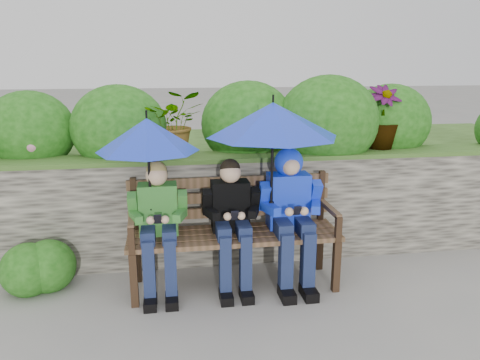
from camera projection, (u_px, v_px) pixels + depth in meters
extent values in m
plane|color=gray|center=(242.00, 293.00, 3.92)|extent=(60.00, 60.00, 0.00)
cube|color=#37352F|center=(230.00, 209.00, 4.51)|extent=(8.00, 0.40, 1.00)
cube|color=#314A17|center=(229.00, 157.00, 4.38)|extent=(8.00, 0.42, 0.04)
cube|color=#314A17|center=(217.00, 180.00, 5.66)|extent=(8.00, 2.00, 0.96)
ellipsoid|color=#174C0F|center=(30.00, 131.00, 4.38)|extent=(0.83, 0.66, 0.75)
ellipsoid|color=#174C0F|center=(119.00, 128.00, 4.42)|extent=(0.90, 0.72, 0.81)
ellipsoid|color=#174C0F|center=(248.00, 123.00, 4.66)|extent=(0.93, 0.75, 0.84)
ellipsoid|color=#174C0F|center=(328.00, 122.00, 4.58)|extent=(1.01, 0.81, 0.91)
ellipsoid|color=#174C0F|center=(389.00, 122.00, 4.89)|extent=(0.88, 0.70, 0.79)
sphere|color=#CC7D9A|center=(32.00, 145.00, 4.18)|extent=(0.14, 0.14, 0.14)
sphere|color=#CC7D9A|center=(249.00, 140.00, 4.47)|extent=(0.14, 0.14, 0.14)
sphere|color=#CC7D9A|center=(403.00, 136.00, 4.71)|extent=(0.14, 0.14, 0.14)
imported|color=#174C0F|center=(175.00, 123.00, 4.33)|extent=(0.54, 0.46, 0.60)
imported|color=#174C0F|center=(382.00, 117.00, 4.63)|extent=(0.35, 0.35, 0.62)
sphere|color=#174C0F|center=(48.00, 266.00, 3.97)|extent=(0.46, 0.46, 0.46)
sphere|color=#174C0F|center=(28.00, 270.00, 3.89)|extent=(0.46, 0.46, 0.46)
cube|color=black|center=(134.00, 281.00, 3.65)|extent=(0.06, 0.06, 0.44)
cube|color=black|center=(137.00, 258.00, 4.07)|extent=(0.06, 0.06, 0.44)
cube|color=black|center=(336.00, 267.00, 3.89)|extent=(0.06, 0.06, 0.44)
cube|color=black|center=(319.00, 246.00, 4.32)|extent=(0.06, 0.06, 0.44)
cube|color=brown|center=(238.00, 244.00, 3.74)|extent=(1.77, 0.10, 0.04)
cube|color=brown|center=(235.00, 238.00, 3.86)|extent=(1.77, 0.10, 0.04)
cube|color=brown|center=(233.00, 233.00, 3.99)|extent=(1.77, 0.10, 0.04)
cube|color=brown|center=(231.00, 227.00, 4.11)|extent=(1.77, 0.10, 0.04)
cube|color=black|center=(134.00, 206.00, 3.97)|extent=(0.05, 0.05, 0.49)
cube|color=brown|center=(133.00, 218.00, 3.75)|extent=(0.05, 0.46, 0.04)
cube|color=black|center=(131.00, 241.00, 3.56)|extent=(0.05, 0.05, 0.22)
cube|color=black|center=(321.00, 197.00, 4.22)|extent=(0.05, 0.05, 0.49)
cube|color=brown|center=(330.00, 209.00, 4.00)|extent=(0.05, 0.46, 0.04)
cube|color=black|center=(338.00, 229.00, 3.81)|extent=(0.05, 0.05, 0.22)
cube|color=brown|center=(230.00, 212.00, 4.13)|extent=(1.77, 0.03, 0.09)
cube|color=brown|center=(230.00, 197.00, 4.10)|extent=(1.77, 0.03, 0.09)
cube|color=brown|center=(230.00, 182.00, 4.06)|extent=(1.77, 0.03, 0.09)
cube|color=#1F8123|center=(158.00, 209.00, 3.87)|extent=(0.32, 0.19, 0.43)
sphere|color=#DDB189|center=(157.00, 175.00, 3.77)|extent=(0.18, 0.18, 0.18)
sphere|color=#A08845|center=(156.00, 171.00, 3.78)|extent=(0.17, 0.17, 0.17)
cube|color=#121645|center=(148.00, 234.00, 3.75)|extent=(0.11, 0.30, 0.11)
cube|color=#121645|center=(149.00, 273.00, 3.68)|extent=(0.09, 0.10, 0.54)
cube|color=black|center=(150.00, 303.00, 3.68)|extent=(0.10, 0.20, 0.07)
cube|color=#121645|center=(169.00, 233.00, 3.78)|extent=(0.11, 0.30, 0.11)
cube|color=#121645|center=(171.00, 271.00, 3.70)|extent=(0.09, 0.10, 0.54)
cube|color=black|center=(172.00, 301.00, 3.70)|extent=(0.10, 0.20, 0.07)
cube|color=#1F8123|center=(133.00, 205.00, 3.78)|extent=(0.07, 0.17, 0.24)
cube|color=#1F8123|center=(136.00, 218.00, 3.68)|extent=(0.12, 0.20, 0.07)
sphere|color=#DDB189|center=(151.00, 220.00, 3.62)|extent=(0.07, 0.07, 0.07)
cube|color=#1F8123|center=(182.00, 203.00, 3.84)|extent=(0.07, 0.17, 0.24)
cube|color=#1F8123|center=(180.00, 215.00, 3.73)|extent=(0.12, 0.20, 0.07)
sphere|color=#DDB189|center=(165.00, 220.00, 3.64)|extent=(0.07, 0.07, 0.07)
cube|color=black|center=(158.00, 219.00, 3.62)|extent=(0.06, 0.07, 0.09)
cube|color=black|center=(230.00, 206.00, 3.96)|extent=(0.32, 0.19, 0.43)
sphere|color=#DDB189|center=(230.00, 173.00, 3.86)|extent=(0.18, 0.18, 0.18)
sphere|color=black|center=(230.00, 169.00, 3.87)|extent=(0.17, 0.17, 0.17)
cube|color=#121645|center=(223.00, 230.00, 3.84)|extent=(0.11, 0.30, 0.11)
cube|color=#121645|center=(225.00, 268.00, 3.77)|extent=(0.09, 0.10, 0.54)
cube|color=black|center=(226.00, 297.00, 3.77)|extent=(0.10, 0.20, 0.07)
cube|color=#121645|center=(243.00, 229.00, 3.87)|extent=(0.11, 0.30, 0.11)
cube|color=#121645|center=(246.00, 266.00, 3.79)|extent=(0.09, 0.10, 0.54)
cube|color=black|center=(247.00, 295.00, 3.79)|extent=(0.10, 0.20, 0.07)
cube|color=black|center=(207.00, 202.00, 3.87)|extent=(0.07, 0.17, 0.24)
cube|color=black|center=(212.00, 214.00, 3.77)|extent=(0.12, 0.20, 0.06)
sphere|color=#DDB189|center=(227.00, 216.00, 3.71)|extent=(0.06, 0.06, 0.06)
cube|color=black|center=(254.00, 200.00, 3.93)|extent=(0.07, 0.17, 0.24)
cube|color=black|center=(254.00, 212.00, 3.82)|extent=(0.12, 0.20, 0.06)
sphere|color=#DDB189|center=(241.00, 216.00, 3.73)|extent=(0.06, 0.06, 0.06)
cube|color=black|center=(235.00, 215.00, 3.71)|extent=(0.06, 0.07, 0.09)
cube|color=#2035CE|center=(288.00, 200.00, 4.02)|extent=(0.35, 0.21, 0.47)
sphere|color=#DDB189|center=(290.00, 164.00, 3.92)|extent=(0.20, 0.20, 0.20)
sphere|color=#2035CE|center=(289.00, 162.00, 3.95)|extent=(0.24, 0.24, 0.24)
sphere|color=#DDB189|center=(291.00, 166.00, 3.88)|extent=(0.15, 0.15, 0.15)
cube|color=#121645|center=(282.00, 227.00, 3.90)|extent=(0.12, 0.33, 0.12)
cube|color=#121645|center=(286.00, 265.00, 3.81)|extent=(0.10, 0.11, 0.54)
cube|color=black|center=(287.00, 294.00, 3.81)|extent=(0.11, 0.23, 0.08)
cube|color=#121645|center=(303.00, 225.00, 3.92)|extent=(0.12, 0.33, 0.12)
cube|color=#121645|center=(308.00, 263.00, 3.83)|extent=(0.10, 0.11, 0.54)
cube|color=black|center=(309.00, 292.00, 3.83)|extent=(0.11, 0.23, 0.08)
cube|color=#2035CE|center=(264.00, 196.00, 3.93)|extent=(0.08, 0.19, 0.26)
cube|color=#2035CE|center=(271.00, 209.00, 3.82)|extent=(0.13, 0.22, 0.07)
sphere|color=#DDB189|center=(289.00, 212.00, 3.75)|extent=(0.07, 0.07, 0.07)
cube|color=#2035CE|center=(315.00, 194.00, 3.99)|extent=(0.08, 0.19, 0.26)
cube|color=#2035CE|center=(316.00, 207.00, 3.88)|extent=(0.13, 0.22, 0.07)
sphere|color=#DDB189|center=(304.00, 211.00, 3.77)|extent=(0.07, 0.07, 0.07)
cube|color=black|center=(297.00, 211.00, 3.75)|extent=(0.06, 0.07, 0.09)
cone|color=#1935CA|center=(147.00, 135.00, 3.63)|extent=(0.81, 0.81, 0.26)
cylinder|color=black|center=(146.00, 114.00, 3.59)|extent=(0.02, 0.02, 0.06)
cylinder|color=black|center=(149.00, 173.00, 3.71)|extent=(0.02, 0.02, 0.60)
sphere|color=black|center=(151.00, 209.00, 3.78)|extent=(0.04, 0.04, 0.04)
cone|color=#1935CA|center=(273.00, 120.00, 3.70)|extent=(1.06, 1.06, 0.27)
cylinder|color=black|center=(273.00, 98.00, 3.66)|extent=(0.02, 0.02, 0.06)
cylinder|color=black|center=(272.00, 162.00, 3.79)|extent=(0.02, 0.02, 0.69)
sphere|color=black|center=(271.00, 203.00, 3.87)|extent=(0.04, 0.04, 0.04)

